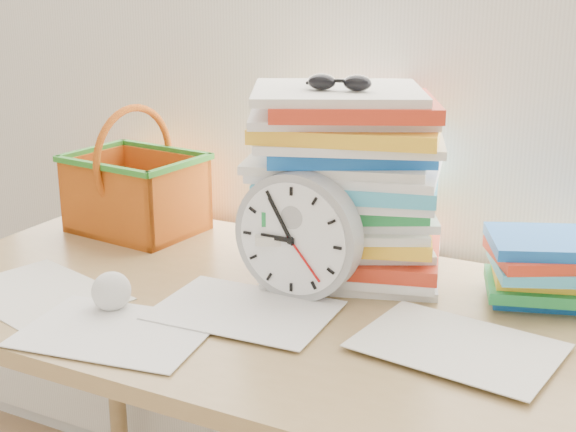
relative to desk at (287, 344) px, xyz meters
The scene contains 8 objects.
desk is the anchor object (origin of this frame).
paper_stack 0.31m from the desk, 82.07° to the left, with size 0.35×0.29×0.35m, color white, non-canonical shape.
clock 0.19m from the desk, 88.25° to the left, with size 0.23×0.23×0.05m, color #9F9F9F.
sunglasses 0.46m from the desk, 79.91° to the left, with size 0.13×0.11×0.03m, color black, non-canonical shape.
book_stack 0.47m from the desk, 28.47° to the left, with size 0.24×0.18×0.12m, color white, non-canonical shape.
basket 0.56m from the desk, 156.24° to the left, with size 0.27×0.21×0.27m, color #D05E14, non-canonical shape.
crumpled_ball 0.32m from the desk, 148.53° to the right, with size 0.07×0.07×0.07m, color white.
scattered_papers 0.08m from the desk, ahead, with size 1.26×0.42×0.02m, color white, non-canonical shape.
Camera 1 is at (0.58, 0.47, 1.30)m, focal length 50.00 mm.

